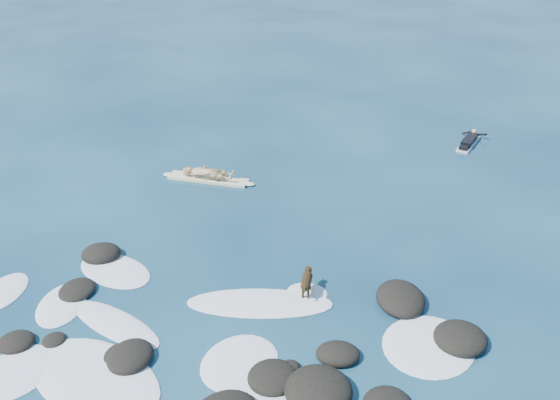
% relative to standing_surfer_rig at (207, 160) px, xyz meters
% --- Properties ---
extents(ground, '(160.00, 160.00, 0.00)m').
position_rel_standing_surfer_rig_xyz_m(ground, '(3.37, -6.37, -0.80)').
color(ground, '#0A2642').
rests_on(ground, ground).
extents(reef_rocks, '(11.51, 7.03, 0.61)m').
position_rel_standing_surfer_rig_xyz_m(reef_rocks, '(4.89, -8.14, -0.68)').
color(reef_rocks, black).
rests_on(reef_rocks, ground).
extents(breaking_foam, '(13.06, 6.52, 0.12)m').
position_rel_standing_surfer_rig_xyz_m(breaking_foam, '(2.78, -8.33, -0.79)').
color(breaking_foam, white).
rests_on(breaking_foam, ground).
extents(standing_surfer_rig, '(3.54, 0.71, 2.02)m').
position_rel_standing_surfer_rig_xyz_m(standing_surfer_rig, '(0.00, 0.00, 0.00)').
color(standing_surfer_rig, beige).
rests_on(standing_surfer_rig, ground).
extents(paddling_surfer_rig, '(1.19, 2.35, 0.41)m').
position_rel_standing_surfer_rig_xyz_m(paddling_surfer_rig, '(9.00, 6.22, -0.66)').
color(paddling_surfer_rig, white).
rests_on(paddling_surfer_rig, ground).
extents(dog, '(0.36, 1.06, 0.67)m').
position_rel_standing_surfer_rig_xyz_m(dog, '(5.12, -5.67, -0.35)').
color(dog, black).
rests_on(dog, ground).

